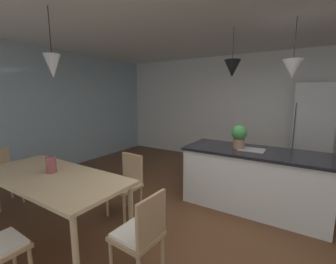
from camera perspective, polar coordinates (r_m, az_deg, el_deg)
The scene contains 14 objects.
ground_plane at distance 3.18m, azimuth 13.83°, elevation -23.89°, with size 10.00×8.40×0.04m, color brown.
wall_back_kitchen at distance 5.87m, azimuth 24.54°, elevation 5.09°, with size 10.00×0.12×2.70m, color silver.
window_wall_left_glazing at distance 5.48m, azimuth -30.12°, elevation 4.40°, with size 0.06×8.40×2.70m, color #9EB7C6.
dining_table at distance 3.13m, azimuth -27.68°, elevation -10.89°, with size 2.05×0.90×0.75m.
chair_window_end at distance 4.41m, azimuth -36.82°, elevation -8.84°, with size 0.42×0.42×0.87m.
chair_far_right at distance 3.33m, azimuth -10.64°, elevation -12.58°, with size 0.42×0.42×0.87m.
chair_kitchen_end at distance 2.24m, azimuth -7.00°, elevation -24.37°, with size 0.42×0.42×0.87m.
kitchen_island at distance 3.69m, azimuth 20.96°, elevation -11.04°, with size 2.05×0.85×0.91m.
refrigerator at distance 5.46m, azimuth 32.96°, elevation 0.17°, with size 0.71×0.67×1.95m.
pendant_over_table at distance 3.01m, azimuth -27.46°, elevation 14.75°, with size 0.19×0.19×0.79m.
pendant_over_island_main at distance 3.58m, azimuth 16.13°, elevation 15.39°, with size 0.24×0.24×0.72m.
pendant_over_island_aux at distance 3.44m, azimuth 29.30°, elevation 13.95°, with size 0.26×0.26×0.77m.
potted_plant_on_island at distance 3.58m, azimuth 17.76°, elevation -0.89°, with size 0.23×0.23×0.36m.
vase_on_dining_table at distance 3.18m, azimuth -27.76°, elevation -7.46°, with size 0.12×0.12×0.20m.
Camera 1 is at (0.78, -2.55, 1.72)m, focal length 23.79 mm.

